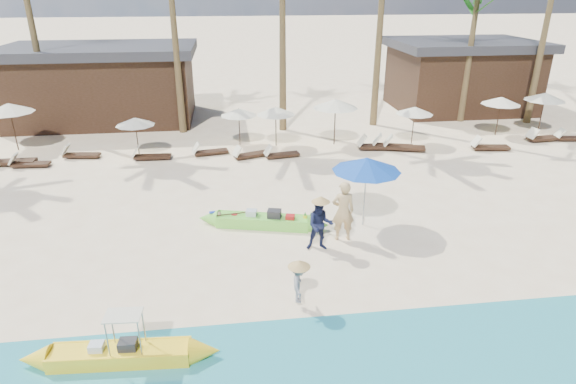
{
  "coord_description": "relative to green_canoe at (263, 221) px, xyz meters",
  "views": [
    {
      "loc": [
        -0.93,
        -11.89,
        7.47
      ],
      "look_at": [
        0.87,
        2.0,
        1.41
      ],
      "focal_mm": 30.0,
      "sensor_mm": 36.0,
      "label": 1
    }
  ],
  "objects": [
    {
      "name": "lounger_7_left",
      "position": [
        6.14,
        7.44,
        0.01
      ],
      "size": [
        2.01,
        0.84,
        0.66
      ],
      "rotation": [
        0.0,
        0.0,
        -0.12
      ],
      "color": "#321E14",
      "rests_on": "ground"
    },
    {
      "name": "lounger_5_left",
      "position": [
        -1.97,
        7.7,
        -0.02
      ],
      "size": [
        1.74,
        0.83,
        0.57
      ],
      "rotation": [
        0.0,
        0.0,
        0.2
      ],
      "color": "#321E14",
      "rests_on": "ground"
    },
    {
      "name": "green_canoe",
      "position": [
        0.0,
        0.0,
        0.0
      ],
      "size": [
        4.85,
        1.53,
        0.63
      ],
      "rotation": [
        0.0,
        0.0,
        -0.25
      ],
      "color": "#6AD03F",
      "rests_on": "ground"
    },
    {
      "name": "lounger_3_left",
      "position": [
        -10.77,
        7.39,
        0.02
      ],
      "size": [
        2.0,
        0.62,
        0.68
      ],
      "rotation": [
        0.0,
        0.0,
        -0.01
      ],
      "color": "#321E14",
      "rests_on": "ground"
    },
    {
      "name": "resort_parasol_3",
      "position": [
        -11.26,
        9.66,
        1.88
      ],
      "size": [
        2.25,
        2.25,
        2.32
      ],
      "color": "#321E14",
      "rests_on": "ground"
    },
    {
      "name": "resort_parasol_9",
      "position": [
        13.3,
        9.03,
        1.66
      ],
      "size": [
        2.01,
        2.01,
        2.07
      ],
      "color": "#321E14",
      "rests_on": "ground"
    },
    {
      "name": "lounger_8_left",
      "position": [
        7.39,
        7.14,
        0.02
      ],
      "size": [
        2.08,
        1.15,
        0.68
      ],
      "rotation": [
        0.0,
        0.0,
        -0.29
      ],
      "color": "#321E14",
      "rests_on": "ground"
    },
    {
      "name": "pavilion_east",
      "position": [
        13.92,
        15.05,
        1.98
      ],
      "size": [
        8.8,
        6.6,
        4.3
      ],
      "color": "#321E14",
      "rests_on": "ground"
    },
    {
      "name": "lounger_4_right",
      "position": [
        -4.65,
        7.37,
        -0.01
      ],
      "size": [
        1.76,
        0.59,
        0.59
      ],
      "rotation": [
        0.0,
        0.0,
        -0.03
      ],
      "color": "#321E14",
      "rests_on": "ground"
    },
    {
      "name": "ground",
      "position": [
        -0.08,
        -2.45,
        -0.21
      ],
      "size": [
        240.0,
        240.0,
        0.0
      ],
      "primitive_type": "plane",
      "color": "#F9E3B8",
      "rests_on": "ground"
    },
    {
      "name": "lounger_6_left",
      "position": [
        -0.09,
        7.02,
        -0.02
      ],
      "size": [
        1.76,
        1.04,
        0.57
      ],
      "rotation": [
        0.0,
        0.0,
        0.34
      ],
      "color": "#321E14",
      "rests_on": "ground"
    },
    {
      "name": "resort_parasol_10",
      "position": [
        15.93,
        9.27,
        1.74
      ],
      "size": [
        2.1,
        2.1,
        2.16
      ],
      "color": "#321E14",
      "rests_on": "ground"
    },
    {
      "name": "lounger_10_left",
      "position": [
        16.61,
        7.55,
        -0.02
      ],
      "size": [
        1.78,
        0.76,
        0.58
      ],
      "rotation": [
        0.0,
        0.0,
        -0.14
      ],
      "color": "#321E14",
      "rests_on": "ground"
    },
    {
      "name": "lounger_7_right",
      "position": [
        6.9,
        7.4,
        0.01
      ],
      "size": [
        2.06,
        1.14,
        0.67
      ],
      "rotation": [
        0.0,
        0.0,
        -0.29
      ],
      "color": "#321E14",
      "rests_on": "ground"
    },
    {
      "name": "pavilion_west",
      "position": [
        -8.08,
        15.05,
        1.98
      ],
      "size": [
        10.8,
        6.6,
        4.3
      ],
      "color": "#321E14",
      "rests_on": "ground"
    },
    {
      "name": "vendor_yellow",
      "position": [
        0.54,
        -4.49,
        0.5
      ],
      "size": [
        0.5,
        0.74,
        1.06
      ],
      "primitive_type": "imported",
      "rotation": [
        0.0,
        0.0,
        1.42
      ],
      "color": "gray",
      "rests_on": "ground"
    },
    {
      "name": "resort_parasol_4",
      "position": [
        -5.23,
        8.01,
        1.45
      ],
      "size": [
        1.79,
        1.79,
        1.85
      ],
      "color": "#321E14",
      "rests_on": "ground"
    },
    {
      "name": "lounger_4_left",
      "position": [
        -7.96,
        8.03,
        -0.02
      ],
      "size": [
        1.76,
        0.72,
        0.58
      ],
      "rotation": [
        0.0,
        0.0,
        -0.12
      ],
      "color": "#321E14",
      "rests_on": "ground"
    },
    {
      "name": "resort_parasol_5",
      "position": [
        -0.43,
        9.13,
        1.47
      ],
      "size": [
        1.81,
        1.81,
        1.86
      ],
      "color": "#321E14",
      "rests_on": "ground"
    },
    {
      "name": "blue_umbrella",
      "position": [
        3.36,
        -0.31,
        1.96
      ],
      "size": [
        2.23,
        2.23,
        2.4
      ],
      "color": "#99999E",
      "rests_on": "ground"
    },
    {
      "name": "resort_parasol_7",
      "position": [
        4.32,
        8.58,
        1.88
      ],
      "size": [
        2.25,
        2.25,
        2.31
      ],
      "color": "#321E14",
      "rests_on": "ground"
    },
    {
      "name": "resort_parasol_8",
      "position": [
        8.27,
        8.18,
        1.5
      ],
      "size": [
        1.84,
        1.84,
        1.9
      ],
      "color": "#321E14",
      "rests_on": "ground"
    },
    {
      "name": "tourist",
      "position": [
        2.43,
        -1.18,
        0.78
      ],
      "size": [
        0.74,
        0.5,
        1.97
      ],
      "primitive_type": "imported",
      "rotation": [
        0.0,
        0.0,
        3.1
      ],
      "color": "tan",
      "rests_on": "ground"
    },
    {
      "name": "lounger_6_right",
      "position": [
        1.36,
        6.86,
        -0.02
      ],
      "size": [
        1.71,
        0.76,
        0.56
      ],
      "rotation": [
        0.0,
        0.0,
        0.16
      ],
      "color": "#321E14",
      "rests_on": "ground"
    },
    {
      "name": "lounger_3_right",
      "position": [
        -9.88,
        7.03,
        -0.02
      ],
      "size": [
        1.69,
        0.59,
        0.57
      ],
      "rotation": [
        0.0,
        0.0,
        -0.05
      ],
      "color": "#321E14",
      "rests_on": "ground"
    },
    {
      "name": "lounger_9_left",
      "position": [
        11.59,
        6.65,
        -0.0
      ],
      "size": [
        1.89,
        0.79,
        0.62
      ],
      "rotation": [
        0.0,
        0.0,
        -0.13
      ],
      "color": "#321E14",
      "rests_on": "ground"
    },
    {
      "name": "vendor_green",
      "position": [
        1.6,
        -1.7,
        0.61
      ],
      "size": [
        0.87,
        0.71,
        1.65
      ],
      "primitive_type": "imported",
      "rotation": [
        0.0,
        0.0,
        -0.12
      ],
      "color": "#141A37",
      "rests_on": "ground"
    },
    {
      "name": "lounger_9_right",
      "position": [
        15.11,
        7.66,
        0.0
      ],
      "size": [
        1.94,
        0.74,
        0.64
      ],
      "rotation": [
        0.0,
        0.0,
        0.08
      ],
      "color": "#321E14",
      "rests_on": "ground"
    },
    {
      "name": "yellow_canoe",
      "position": [
        -3.53,
        -5.9,
        -0.01
      ],
      "size": [
        4.74,
        0.79,
        1.23
      ],
      "rotation": [
        0.0,
        0.0,
        -0.06
      ],
      "color": "yellow",
      "rests_on": "ground"
    },
    {
      "name": "resort_parasol_6",
      "position": [
        1.37,
        8.7,
        1.57
      ],
      "size": [
        1.92,
        1.92,
        1.98
      ],
      "color": "#321E14",
      "rests_on": "ground"
    }
  ]
}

